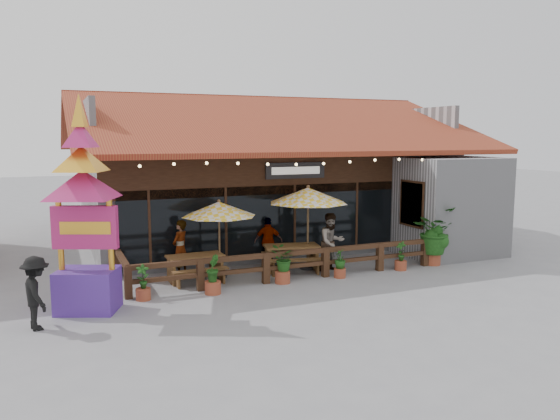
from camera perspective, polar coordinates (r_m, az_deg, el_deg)
name	(u,v)px	position (r m, az deg, el deg)	size (l,w,h in m)	color
ground	(332,271)	(17.94, 5.43, -6.41)	(100.00, 100.00, 0.00)	gray
restaurant_building	(265,187)	(23.61, -1.56, 2.46)	(15.50, 14.73, 6.09)	#B0B0B5
patio_railing	(271,261)	(16.63, -0.99, -5.33)	(10.00, 2.60, 0.92)	#422417
umbrella_left	(219,209)	(16.80, -6.40, 0.06)	(2.48, 2.48, 2.46)	brown
umbrella_right	(308,196)	(17.79, 2.96, 1.50)	(2.68, 2.68, 2.80)	brown
picnic_table_left	(195,263)	(16.79, -8.85, -5.54)	(1.73, 1.50, 0.81)	brown
picnic_table_right	(291,253)	(17.85, 1.20, -4.56)	(2.05, 1.86, 0.85)	brown
thai_sign_tower	(83,190)	(14.19, -19.88, 1.97)	(2.80, 2.80, 5.79)	#4F2894
tropical_plant	(434,232)	(19.29, 15.77, -2.20)	(1.90, 1.85, 2.00)	brown
diner_a	(180,248)	(17.38, -10.38, -3.94)	(0.65, 0.43, 1.79)	#3C2313
diner_b	(331,242)	(17.82, 5.40, -3.37)	(0.93, 0.72, 1.91)	#3C2313
diner_c	(268,241)	(18.60, -1.22, -3.28)	(0.96, 0.40, 1.64)	#3C2313
pedestrian	(36,293)	(13.65, -24.14, -7.92)	(1.10, 0.63, 1.70)	black
planter_a	(143,285)	(15.20, -14.13, -7.62)	(0.40, 0.40, 0.98)	brown
planter_b	(213,276)	(15.39, -7.04, -6.90)	(0.45, 0.50, 1.11)	brown
planter_c	(283,262)	(16.34, 0.27, -5.50)	(0.82, 0.76, 1.13)	brown
planter_d	(340,264)	(17.11, 6.29, -5.61)	(0.47, 0.47, 0.91)	brown
planter_e	(401,258)	(18.39, 12.51, -4.92)	(0.39, 0.39, 0.96)	brown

